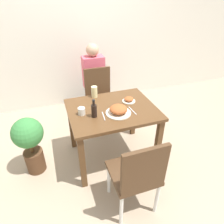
{
  "coord_description": "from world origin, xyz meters",
  "views": [
    {
      "loc": [
        -0.63,
        -1.83,
        1.9
      ],
      "look_at": [
        0.0,
        0.0,
        0.67
      ],
      "focal_mm": 32.0,
      "sensor_mm": 36.0,
      "label": 1
    }
  ],
  "objects_px": {
    "chair_near": "(137,174)",
    "potted_plant_left": "(30,141)",
    "drink_cup": "(82,111)",
    "side_plate": "(129,100)",
    "chair_far": "(100,95)",
    "juice_glass": "(94,92)",
    "sauce_bottle": "(94,110)",
    "person_figure": "(94,80)",
    "food_plate": "(118,110)"
  },
  "relations": [
    {
      "from": "juice_glass",
      "to": "drink_cup",
      "type": "bearing_deg",
      "value": -123.92
    },
    {
      "from": "chair_far",
      "to": "sauce_bottle",
      "type": "height_order",
      "value": "sauce_bottle"
    },
    {
      "from": "chair_near",
      "to": "side_plate",
      "type": "bearing_deg",
      "value": -107.68
    },
    {
      "from": "sauce_bottle",
      "to": "chair_far",
      "type": "bearing_deg",
      "value": 71.04
    },
    {
      "from": "drink_cup",
      "to": "potted_plant_left",
      "type": "xyz_separation_m",
      "value": [
        -0.59,
        0.09,
        -0.32
      ]
    },
    {
      "from": "side_plate",
      "to": "potted_plant_left",
      "type": "relative_size",
      "value": 0.21
    },
    {
      "from": "side_plate",
      "to": "juice_glass",
      "type": "distance_m",
      "value": 0.44
    },
    {
      "from": "food_plate",
      "to": "juice_glass",
      "type": "xyz_separation_m",
      "value": [
        -0.15,
        0.46,
        0.03
      ]
    },
    {
      "from": "chair_far",
      "to": "person_figure",
      "type": "distance_m",
      "value": 0.41
    },
    {
      "from": "sauce_bottle",
      "to": "drink_cup",
      "type": "bearing_deg",
      "value": 143.11
    },
    {
      "from": "chair_near",
      "to": "sauce_bottle",
      "type": "relative_size",
      "value": 4.21
    },
    {
      "from": "chair_far",
      "to": "chair_near",
      "type": "bearing_deg",
      "value": -93.89
    },
    {
      "from": "sauce_bottle",
      "to": "person_figure",
      "type": "relative_size",
      "value": 0.18
    },
    {
      "from": "chair_far",
      "to": "potted_plant_left",
      "type": "xyz_separation_m",
      "value": [
        -1.02,
        -0.72,
        -0.05
      ]
    },
    {
      "from": "chair_near",
      "to": "food_plate",
      "type": "distance_m",
      "value": 0.71
    },
    {
      "from": "chair_near",
      "to": "juice_glass",
      "type": "xyz_separation_m",
      "value": [
        -0.08,
        1.11,
        0.3
      ]
    },
    {
      "from": "side_plate",
      "to": "chair_far",
      "type": "bearing_deg",
      "value": 103.19
    },
    {
      "from": "side_plate",
      "to": "sauce_bottle",
      "type": "xyz_separation_m",
      "value": [
        -0.47,
        -0.18,
        0.06
      ]
    },
    {
      "from": "drink_cup",
      "to": "potted_plant_left",
      "type": "bearing_deg",
      "value": 171.75
    },
    {
      "from": "food_plate",
      "to": "side_plate",
      "type": "xyz_separation_m",
      "value": [
        0.21,
        0.21,
        -0.02
      ]
    },
    {
      "from": "potted_plant_left",
      "to": "chair_near",
      "type": "bearing_deg",
      "value": -42.92
    },
    {
      "from": "chair_near",
      "to": "chair_far",
      "type": "xyz_separation_m",
      "value": [
        0.11,
        1.56,
        0.0
      ]
    },
    {
      "from": "chair_far",
      "to": "juice_glass",
      "type": "relative_size",
      "value": 6.35
    },
    {
      "from": "chair_far",
      "to": "side_plate",
      "type": "relative_size",
      "value": 5.69
    },
    {
      "from": "drink_cup",
      "to": "juice_glass",
      "type": "relative_size",
      "value": 0.57
    },
    {
      "from": "chair_far",
      "to": "potted_plant_left",
      "type": "distance_m",
      "value": 1.25
    },
    {
      "from": "chair_far",
      "to": "juice_glass",
      "type": "distance_m",
      "value": 0.58
    },
    {
      "from": "person_figure",
      "to": "sauce_bottle",
      "type": "bearing_deg",
      "value": -104.04
    },
    {
      "from": "drink_cup",
      "to": "side_plate",
      "type": "bearing_deg",
      "value": 9.13
    },
    {
      "from": "food_plate",
      "to": "drink_cup",
      "type": "bearing_deg",
      "value": 163.63
    },
    {
      "from": "chair_near",
      "to": "potted_plant_left",
      "type": "height_order",
      "value": "chair_near"
    },
    {
      "from": "chair_near",
      "to": "side_plate",
      "type": "distance_m",
      "value": 0.93
    },
    {
      "from": "drink_cup",
      "to": "sauce_bottle",
      "type": "distance_m",
      "value": 0.15
    },
    {
      "from": "potted_plant_left",
      "to": "person_figure",
      "type": "relative_size",
      "value": 0.62
    },
    {
      "from": "food_plate",
      "to": "person_figure",
      "type": "height_order",
      "value": "person_figure"
    },
    {
      "from": "drink_cup",
      "to": "potted_plant_left",
      "type": "height_order",
      "value": "drink_cup"
    },
    {
      "from": "chair_near",
      "to": "drink_cup",
      "type": "distance_m",
      "value": 0.87
    },
    {
      "from": "chair_far",
      "to": "juice_glass",
      "type": "bearing_deg",
      "value": -112.55
    },
    {
      "from": "side_plate",
      "to": "drink_cup",
      "type": "relative_size",
      "value": 1.96
    },
    {
      "from": "food_plate",
      "to": "potted_plant_left",
      "type": "xyz_separation_m",
      "value": [
        -0.97,
        0.2,
        -0.32
      ]
    },
    {
      "from": "chair_near",
      "to": "drink_cup",
      "type": "relative_size",
      "value": 11.14
    },
    {
      "from": "chair_near",
      "to": "sauce_bottle",
      "type": "height_order",
      "value": "sauce_bottle"
    },
    {
      "from": "potted_plant_left",
      "to": "person_figure",
      "type": "bearing_deg",
      "value": 47.38
    },
    {
      "from": "chair_far",
      "to": "person_figure",
      "type": "bearing_deg",
      "value": 87.44
    },
    {
      "from": "drink_cup",
      "to": "sauce_bottle",
      "type": "xyz_separation_m",
      "value": [
        0.12,
        -0.09,
        0.04
      ]
    },
    {
      "from": "side_plate",
      "to": "drink_cup",
      "type": "bearing_deg",
      "value": -170.87
    },
    {
      "from": "juice_glass",
      "to": "person_figure",
      "type": "distance_m",
      "value": 0.91
    },
    {
      "from": "potted_plant_left",
      "to": "side_plate",
      "type": "bearing_deg",
      "value": 0.42
    },
    {
      "from": "juice_glass",
      "to": "potted_plant_left",
      "type": "distance_m",
      "value": 0.93
    },
    {
      "from": "food_plate",
      "to": "sauce_bottle",
      "type": "distance_m",
      "value": 0.27
    }
  ]
}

